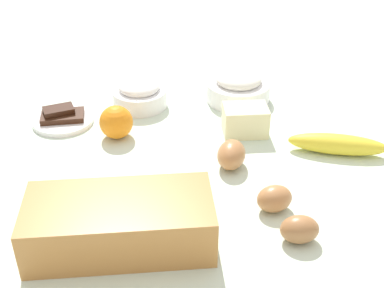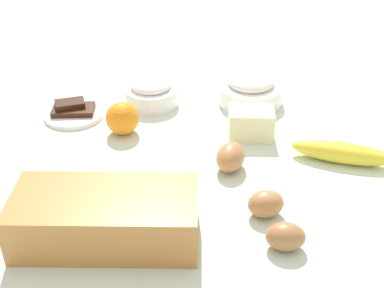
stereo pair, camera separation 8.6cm
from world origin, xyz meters
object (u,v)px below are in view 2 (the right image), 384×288
egg_beside_bowl (231,157)px  chocolate_plate (73,112)px  flour_bowl (250,89)px  butter_block (251,123)px  loaf_pan (106,217)px  egg_loose (286,237)px  orange_fruit (122,118)px  egg_near_butter (266,204)px  sugar_bowl (151,92)px  banana (342,153)px

egg_beside_bowl → chocolate_plate: (0.36, -0.15, -0.02)m
flour_bowl → butter_block: bearing=93.7°
loaf_pan → egg_beside_bowl: 0.28m
egg_loose → egg_beside_bowl: bearing=-63.0°
orange_fruit → egg_near_butter: orange_fruit is taller
sugar_bowl → egg_near_butter: 0.45m
butter_block → egg_loose: bearing=102.2°
egg_beside_bowl → egg_loose: egg_beside_bowl is taller
loaf_pan → flour_bowl: 0.53m
sugar_bowl → banana: sugar_bowl is taller
sugar_bowl → orange_fruit: bearing=77.9°
orange_fruit → egg_loose: 0.44m
loaf_pan → butter_block: (-0.20, -0.34, -0.01)m
flour_bowl → egg_loose: 0.48m
loaf_pan → orange_fruit: loaf_pan is taller
banana → loaf_pan: bearing=35.6°
loaf_pan → flour_bowl: bearing=-119.3°
butter_block → egg_loose: 0.33m
loaf_pan → chocolate_plate: size_ratio=2.27×
egg_beside_bowl → egg_near_butter: bearing=118.9°
chocolate_plate → banana: bearing=170.5°
butter_block → egg_near_butter: bearing=98.7°
flour_bowl → butter_block: (-0.01, 0.15, -0.00)m
butter_block → egg_near_butter: size_ratio=1.50×
banana → butter_block: (0.18, -0.07, 0.01)m
banana → egg_loose: 0.27m
sugar_bowl → banana: (-0.41, 0.18, -0.01)m
egg_near_butter → chocolate_plate: size_ratio=0.46×
egg_near_butter → egg_loose: size_ratio=0.99×
flour_bowl → egg_loose: (-0.08, 0.47, -0.01)m
sugar_bowl → flour_bowl: bearing=-169.8°
sugar_bowl → egg_loose: bearing=125.0°
egg_near_butter → egg_beside_bowl: (0.07, -0.12, 0.00)m
egg_beside_bowl → chocolate_plate: size_ratio=0.55×
flour_bowl → egg_near_butter: size_ratio=2.45×
egg_beside_bowl → chocolate_plate: bearing=-22.6°
orange_fruit → egg_beside_bowl: size_ratio=0.96×
butter_block → egg_beside_bowl: 0.13m
sugar_bowl → chocolate_plate: 0.18m
flour_bowl → egg_near_butter: flour_bowl is taller
loaf_pan → sugar_bowl: (0.03, -0.45, -0.01)m
sugar_bowl → butter_block: bearing=154.6°
flour_bowl → egg_near_butter: 0.40m
banana → egg_near_butter: bearing=52.4°
flour_bowl → chocolate_plate: bearing=18.2°
orange_fruit → egg_loose: (-0.33, 0.29, -0.01)m
orange_fruit → egg_beside_bowl: (-0.23, 0.10, -0.01)m
butter_block → flour_bowl: bearing=-86.3°
sugar_bowl → butter_block: 0.26m
egg_loose → chocolate_plate: egg_loose is taller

